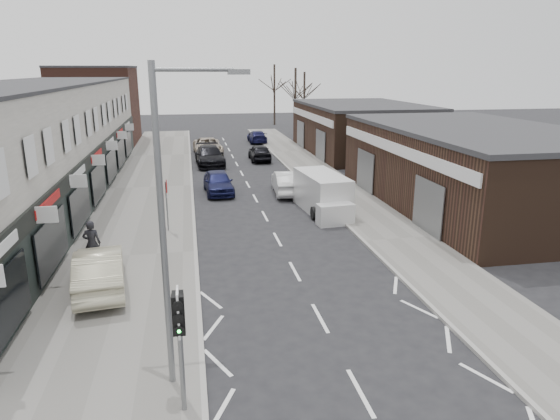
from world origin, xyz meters
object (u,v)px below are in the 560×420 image
parked_car_left_b (210,156)px  parked_car_left_c (208,146)px  pedestrian (92,243)px  parked_car_right_a (287,182)px  warning_sign (167,190)px  parked_car_right_b (260,152)px  street_lamp (169,215)px  traffic_light (179,323)px  parked_car_left_a (218,182)px  parked_car_right_c (257,137)px  sedan_on_pavement (99,269)px  white_van (323,194)px

parked_car_left_b → parked_car_left_c: parked_car_left_b is taller
pedestrian → parked_car_right_a: size_ratio=0.42×
warning_sign → parked_car_right_b: size_ratio=0.62×
street_lamp → warning_sign: street_lamp is taller
traffic_light → parked_car_left_b: (2.11, 31.78, -1.60)m
parked_car_left_a → parked_car_right_b: parked_car_left_a is taller
parked_car_left_c → parked_car_right_c: bearing=48.8°
sedan_on_pavement → parked_car_left_c: size_ratio=0.85×
warning_sign → parked_car_left_a: bearing=69.2°
traffic_light → parked_car_left_a: bearing=84.2°
parked_car_right_c → sedan_on_pavement: bearing=74.6°
traffic_light → street_lamp: size_ratio=0.39×
street_lamp → parked_car_left_b: street_lamp is taller
parked_car_right_c → parked_car_right_b: bearing=84.3°
parked_car_left_a → parked_car_right_b: bearing=66.4°
street_lamp → white_van: bearing=62.3°
warning_sign → parked_car_left_a: 8.47m
parked_car_left_a → parked_car_right_c: bearing=73.2°
parked_car_left_a → parked_car_left_c: size_ratio=0.79×
warning_sign → street_lamp: bearing=-87.2°
white_van → parked_car_right_c: white_van is taller
pedestrian → parked_car_right_c: size_ratio=0.42×
sedan_on_pavement → parked_car_left_b: 24.92m
parked_car_right_b → parked_car_right_c: size_ratio=0.95×
pedestrian → parked_car_right_b: (10.26, 23.49, -0.35)m
traffic_light → white_van: size_ratio=0.54×
pedestrian → parked_car_right_a: bearing=-128.9°
street_lamp → parked_car_left_a: street_lamp is taller
sedan_on_pavement → parked_car_right_a: bearing=-133.3°
white_van → sedan_on_pavement: bearing=-146.0°
warning_sign → parked_car_right_c: size_ratio=0.59×
sedan_on_pavement → parked_car_right_b: size_ratio=1.09×
pedestrian → parked_car_right_c: bearing=-104.6°
parked_car_left_c → parked_car_right_c: (5.70, 7.02, -0.11)m
traffic_light → sedan_on_pavement: size_ratio=0.65×
parked_car_left_b → traffic_light: bearing=-96.0°
parked_car_left_a → parked_car_left_b: (-0.09, 9.96, 0.06)m
street_lamp → parked_car_left_c: size_ratio=1.43×
sedan_on_pavement → parked_car_left_c: (5.21, 30.03, -0.13)m
street_lamp → parked_car_left_a: 21.09m
parked_car_left_c → parked_car_right_b: (4.40, -4.11, -0.03)m
street_lamp → parked_car_right_a: street_lamp is taller
pedestrian → parked_car_left_c: 28.22m
street_lamp → pedestrian: (-3.53, 8.60, -3.53)m
parked_car_left_c → parked_car_right_a: size_ratio=1.22×
sedan_on_pavement → parked_car_left_c: 30.48m
warning_sign → parked_car_right_c: (8.66, 30.42, -1.53)m
white_van → traffic_light: bearing=-121.1°
traffic_light → parked_car_left_c: bearing=86.6°
parked_car_left_c → parked_car_right_c: parked_car_left_c is taller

